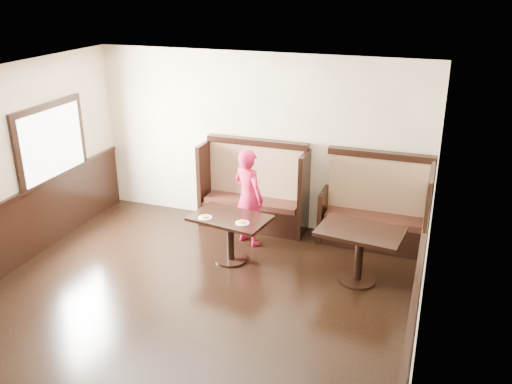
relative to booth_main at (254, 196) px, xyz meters
The scene contains 9 objects.
ground 3.34m from the booth_main, 90.00° to the right, with size 7.00×7.00×0.00m, color black.
room_shell 3.03m from the booth_main, 95.65° to the right, with size 7.00×7.00×7.00m.
booth_main is the anchor object (origin of this frame).
booth_neighbor 1.95m from the booth_main, ahead, with size 1.65×0.72×1.45m.
table_main 1.24m from the booth_main, 86.60° to the right, with size 1.18×0.85×0.69m.
table_neighbor 2.25m from the booth_main, 31.96° to the right, with size 1.17×0.84×0.76m.
child 0.67m from the booth_main, 78.60° to the right, with size 0.55×0.36×1.51m, color #B21339.
pizza_plate_left 1.42m from the booth_main, 99.91° to the right, with size 0.20×0.20×0.04m.
pizza_plate_right 1.43m from the booth_main, 77.09° to the right, with size 0.20×0.20×0.04m.
Camera 1 is at (2.74, -4.39, 3.87)m, focal length 38.00 mm.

